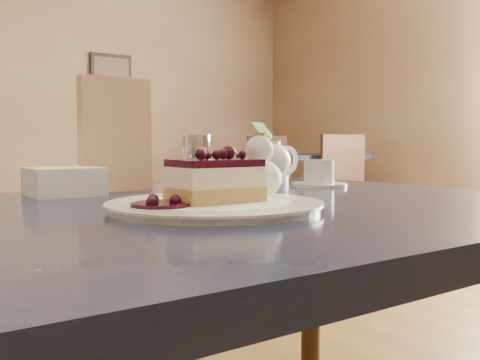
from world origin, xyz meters
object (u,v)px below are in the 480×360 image
dessert_plate (215,206)px  tea_set (277,165)px  cheesecake_slice (215,181)px  main_table (197,259)px  bg_table_far_right (301,227)px

dessert_plate → tea_set: size_ratio=1.09×
cheesecake_slice → tea_set: bearing=41.4°
main_table → bg_table_far_right: size_ratio=0.68×
cheesecake_slice → bg_table_far_right: bearing=46.9°
dessert_plate → tea_set: (0.41, 0.38, 0.04)m
main_table → tea_set: bearing=37.0°
dessert_plate → tea_set: 0.56m
tea_set → bg_table_far_right: tea_set is taller
main_table → dessert_plate: size_ratio=4.14×
dessert_plate → cheesecake_slice: 0.04m
bg_table_far_right → dessert_plate: bearing=-120.9°
cheesecake_slice → bg_table_far_right: (3.02, 3.41, -0.79)m
bg_table_far_right → cheesecake_slice: bearing=-120.9°
tea_set → bg_table_far_right: 4.08m
main_table → bg_table_far_right: (3.02, 3.36, -0.66)m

